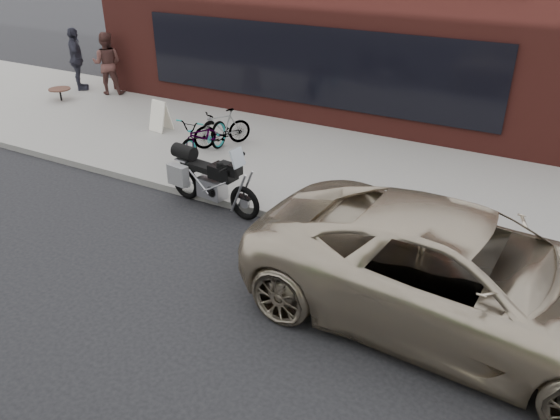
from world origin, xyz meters
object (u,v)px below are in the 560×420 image
at_px(minivan, 462,276).
at_px(bicycle_front, 204,136).
at_px(cafe_patron_right, 77,59).
at_px(sandwich_sign, 160,115).
at_px(cafe_table, 60,89).
at_px(cafe_patron_left, 107,63).
at_px(motorcycle, 207,179).
at_px(bicycle_rear, 222,128).

distance_m(minivan, bicycle_front, 7.11).
bearing_deg(cafe_patron_right, sandwich_sign, -156.43).
relative_size(sandwich_sign, cafe_patron_right, 0.40).
bearing_deg(cafe_table, bicycle_front, -13.83).
distance_m(bicycle_front, cafe_patron_left, 6.52).
height_order(motorcycle, sandwich_sign, motorcycle).
height_order(cafe_table, cafe_patron_right, cafe_patron_right).
height_order(motorcycle, bicycle_rear, motorcycle).
bearing_deg(sandwich_sign, cafe_table, -179.57).
distance_m(minivan, cafe_patron_left, 13.62).
bearing_deg(motorcycle, minivan, -7.32).
height_order(minivan, bicycle_rear, minivan).
relative_size(motorcycle, cafe_patron_right, 1.12).
relative_size(bicycle_rear, sandwich_sign, 1.89).
relative_size(minivan, bicycle_rear, 3.95).
relative_size(motorcycle, bicycle_rear, 1.48).
bearing_deg(motorcycle, bicycle_front, 134.36).
xyz_separation_m(bicycle_rear, sandwich_sign, (-2.05, 0.17, -0.05)).
height_order(bicycle_front, cafe_patron_right, cafe_patron_right).
bearing_deg(bicycle_front, motorcycle, -56.72).
bearing_deg(sandwich_sign, minivan, -16.98).
xyz_separation_m(minivan, cafe_patron_left, (-12.22, 6.00, 0.28)).
distance_m(bicycle_front, cafe_table, 6.77).
xyz_separation_m(cafe_table, cafe_patron_left, (0.78, 1.33, 0.61)).
bearing_deg(minivan, cafe_patron_left, 67.26).
distance_m(bicycle_rear, sandwich_sign, 2.06).
bearing_deg(cafe_patron_right, minivan, -159.56).
bearing_deg(bicycle_front, cafe_table, 162.07).
distance_m(motorcycle, cafe_table, 8.61).
height_order(cafe_table, cafe_patron_left, cafe_patron_left).
bearing_deg(cafe_table, cafe_patron_right, 109.20).
xyz_separation_m(minivan, bicycle_front, (-6.42, 3.05, -0.15)).
bearing_deg(motorcycle, cafe_patron_right, 158.22).
bearing_deg(cafe_patron_right, cafe_patron_left, -129.75).
distance_m(motorcycle, minivan, 5.25).
bearing_deg(bicycle_front, minivan, -29.52).
bearing_deg(cafe_patron_left, sandwich_sign, 123.65).
bearing_deg(cafe_patron_left, bicycle_rear, 131.32).
bearing_deg(bicycle_rear, motorcycle, -28.78).
bearing_deg(cafe_table, sandwich_sign, -7.94).
height_order(minivan, cafe_table, minivan).
height_order(sandwich_sign, cafe_table, sandwich_sign).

